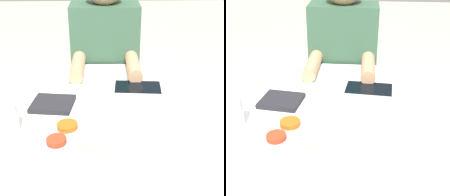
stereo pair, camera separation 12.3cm
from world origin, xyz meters
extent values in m
cube|color=silver|center=(0.00, 0.00, 0.35)|extent=(0.94, 1.04, 0.70)
cylinder|color=#B7BABF|center=(-0.03, -0.19, 0.71)|extent=(0.31, 0.31, 0.01)
cylinder|color=#B75114|center=(-0.07, -0.12, 0.72)|extent=(0.08, 0.08, 0.02)
cylinder|color=#A83319|center=(-0.10, -0.21, 0.72)|extent=(0.07, 0.07, 0.02)
cylinder|color=#DBBC7F|center=(0.02, -0.20, 0.72)|extent=(0.11, 0.11, 0.01)
cylinder|color=#B7BABF|center=(-0.02, -0.27, 0.72)|extent=(0.14, 0.01, 0.01)
sphere|color=#B7BABF|center=(0.05, -0.27, 0.72)|extent=(0.02, 0.02, 0.02)
cube|color=silver|center=(-0.15, 0.07, 0.71)|extent=(0.18, 0.16, 0.01)
cube|color=black|center=(-0.15, 0.07, 0.71)|extent=(0.18, 0.17, 0.02)
cube|color=#B7B7BC|center=(0.22, 0.22, 0.71)|extent=(0.24, 0.17, 0.01)
cube|color=black|center=(0.22, 0.22, 0.71)|extent=(0.22, 0.15, 0.00)
cube|color=black|center=(0.07, 0.64, 0.22)|extent=(0.34, 0.22, 0.44)
cube|color=#2D4C38|center=(0.07, 0.64, 0.72)|extent=(0.38, 0.20, 0.56)
cylinder|color=tan|center=(-0.07, 0.41, 0.74)|extent=(0.07, 0.30, 0.07)
cylinder|color=tan|center=(0.21, 0.41, 0.74)|extent=(0.07, 0.30, 0.07)
cylinder|color=silver|center=(-0.28, -0.12, 0.76)|extent=(0.07, 0.07, 0.11)
camera|label=1|loc=(0.06, -1.07, 1.34)|focal=50.00mm
camera|label=2|loc=(0.19, -1.07, 1.34)|focal=50.00mm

